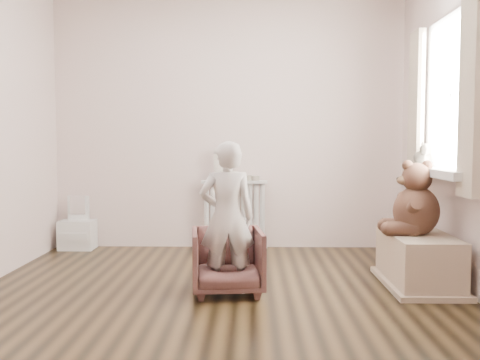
{
  "coord_description": "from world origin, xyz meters",
  "views": [
    {
      "loc": [
        0.24,
        -3.76,
        1.09
      ],
      "look_at": [
        0.15,
        0.45,
        0.8
      ],
      "focal_mm": 40.0,
      "sensor_mm": 36.0,
      "label": 1
    }
  ],
  "objects_px": {
    "toy_bench": "(418,260)",
    "toy_vanity": "(77,223)",
    "armchair": "(227,261)",
    "plush_cat": "(423,154)",
    "child": "(227,217)",
    "teddy_bear": "(417,199)",
    "radiator": "(234,211)"
  },
  "relations": [
    {
      "from": "armchair",
      "to": "plush_cat",
      "type": "xyz_separation_m",
      "value": [
        1.59,
        0.63,
        0.76
      ]
    },
    {
      "from": "radiator",
      "to": "child",
      "type": "relative_size",
      "value": 0.65
    },
    {
      "from": "radiator",
      "to": "toy_vanity",
      "type": "distance_m",
      "value": 1.62
    },
    {
      "from": "radiator",
      "to": "toy_vanity",
      "type": "relative_size",
      "value": 1.3
    },
    {
      "from": "radiator",
      "to": "plush_cat",
      "type": "bearing_deg",
      "value": -31.61
    },
    {
      "from": "armchair",
      "to": "child",
      "type": "bearing_deg",
      "value": -96.46
    },
    {
      "from": "toy_bench",
      "to": "teddy_bear",
      "type": "xyz_separation_m",
      "value": [
        -0.03,
        -0.01,
        0.47
      ]
    },
    {
      "from": "toy_vanity",
      "to": "child",
      "type": "distance_m",
      "value": 2.31
    },
    {
      "from": "toy_vanity",
      "to": "plush_cat",
      "type": "distance_m",
      "value": 3.43
    },
    {
      "from": "child",
      "to": "teddy_bear",
      "type": "xyz_separation_m",
      "value": [
        1.43,
        0.27,
        0.11
      ]
    },
    {
      "from": "toy_vanity",
      "to": "toy_bench",
      "type": "bearing_deg",
      "value": -23.76
    },
    {
      "from": "toy_vanity",
      "to": "armchair",
      "type": "height_order",
      "value": "toy_vanity"
    },
    {
      "from": "child",
      "to": "toy_vanity",
      "type": "bearing_deg",
      "value": -51.7
    },
    {
      "from": "toy_vanity",
      "to": "teddy_bear",
      "type": "bearing_deg",
      "value": -24.03
    },
    {
      "from": "child",
      "to": "plush_cat",
      "type": "distance_m",
      "value": 1.79
    },
    {
      "from": "armchair",
      "to": "teddy_bear",
      "type": "xyz_separation_m",
      "value": [
        1.43,
        0.22,
        0.43
      ]
    },
    {
      "from": "toy_bench",
      "to": "plush_cat",
      "type": "distance_m",
      "value": 0.91
    },
    {
      "from": "armchair",
      "to": "plush_cat",
      "type": "distance_m",
      "value": 1.88
    },
    {
      "from": "radiator",
      "to": "toy_vanity",
      "type": "height_order",
      "value": "radiator"
    },
    {
      "from": "toy_bench",
      "to": "toy_vanity",
      "type": "bearing_deg",
      "value": 156.24
    },
    {
      "from": "toy_bench",
      "to": "teddy_bear",
      "type": "distance_m",
      "value": 0.47
    },
    {
      "from": "toy_vanity",
      "to": "toy_bench",
      "type": "height_order",
      "value": "toy_vanity"
    },
    {
      "from": "armchair",
      "to": "teddy_bear",
      "type": "distance_m",
      "value": 1.51
    },
    {
      "from": "toy_vanity",
      "to": "teddy_bear",
      "type": "distance_m",
      "value": 3.35
    },
    {
      "from": "radiator",
      "to": "armchair",
      "type": "bearing_deg",
      "value": -90.06
    },
    {
      "from": "radiator",
      "to": "teddy_bear",
      "type": "height_order",
      "value": "teddy_bear"
    },
    {
      "from": "armchair",
      "to": "teddy_bear",
      "type": "relative_size",
      "value": 0.94
    },
    {
      "from": "toy_bench",
      "to": "armchair",
      "type": "bearing_deg",
      "value": -171.09
    },
    {
      "from": "teddy_bear",
      "to": "armchair",
      "type": "bearing_deg",
      "value": -166.54
    },
    {
      "from": "toy_vanity",
      "to": "toy_bench",
      "type": "distance_m",
      "value": 3.36
    },
    {
      "from": "armchair",
      "to": "child",
      "type": "height_order",
      "value": "child"
    },
    {
      "from": "radiator",
      "to": "teddy_bear",
      "type": "bearing_deg",
      "value": -44.22
    }
  ]
}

